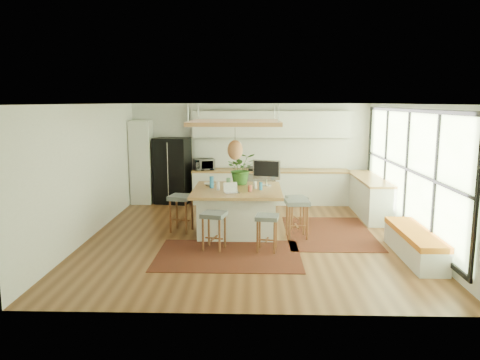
{
  "coord_description": "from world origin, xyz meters",
  "views": [
    {
      "loc": [
        0.08,
        -9.13,
        2.74
      ],
      "look_at": [
        -0.2,
        0.5,
        1.1
      ],
      "focal_mm": 34.4,
      "sensor_mm": 36.0,
      "label": 1
    }
  ],
  "objects_px": {
    "fridge": "(173,169)",
    "stool_left_side": "(181,215)",
    "stool_near_left": "(214,231)",
    "island": "(237,210)",
    "island_plant": "(241,172)",
    "monitor": "(266,174)",
    "stool_right_back": "(296,211)",
    "laptop": "(232,187)",
    "stool_near_right": "(267,233)",
    "stool_right_front": "(297,221)",
    "microwave": "(204,163)"
  },
  "relations": [
    {
      "from": "fridge",
      "to": "monitor",
      "type": "relative_size",
      "value": 2.88
    },
    {
      "from": "island",
      "to": "island_plant",
      "type": "relative_size",
      "value": 2.63
    },
    {
      "from": "stool_right_back",
      "to": "laptop",
      "type": "height_order",
      "value": "laptop"
    },
    {
      "from": "stool_near_left",
      "to": "microwave",
      "type": "relative_size",
      "value": 1.32
    },
    {
      "from": "stool_near_left",
      "to": "laptop",
      "type": "distance_m",
      "value": 1.09
    },
    {
      "from": "stool_right_front",
      "to": "stool_right_back",
      "type": "relative_size",
      "value": 1.14
    },
    {
      "from": "stool_right_back",
      "to": "island_plant",
      "type": "xyz_separation_m",
      "value": [
        -1.22,
        0.18,
        0.85
      ]
    },
    {
      "from": "island",
      "to": "stool_left_side",
      "type": "bearing_deg",
      "value": -179.68
    },
    {
      "from": "stool_right_front",
      "to": "stool_near_left",
      "type": "bearing_deg",
      "value": -153.35
    },
    {
      "from": "fridge",
      "to": "stool_near_left",
      "type": "relative_size",
      "value": 2.49
    },
    {
      "from": "stool_near_right",
      "to": "monitor",
      "type": "xyz_separation_m",
      "value": [
        0.03,
        1.68,
        0.83
      ]
    },
    {
      "from": "stool_near_left",
      "to": "monitor",
      "type": "xyz_separation_m",
      "value": [
        1.01,
        1.63,
        0.83
      ]
    },
    {
      "from": "stool_near_left",
      "to": "stool_right_front",
      "type": "bearing_deg",
      "value": 26.65
    },
    {
      "from": "island",
      "to": "monitor",
      "type": "bearing_deg",
      "value": 31.93
    },
    {
      "from": "fridge",
      "to": "stool_left_side",
      "type": "distance_m",
      "value": 2.97
    },
    {
      "from": "fridge",
      "to": "stool_near_right",
      "type": "distance_m",
      "value": 4.84
    },
    {
      "from": "stool_right_back",
      "to": "island_plant",
      "type": "relative_size",
      "value": 0.98
    },
    {
      "from": "stool_left_side",
      "to": "microwave",
      "type": "relative_size",
      "value": 1.44
    },
    {
      "from": "fridge",
      "to": "laptop",
      "type": "relative_size",
      "value": 5.78
    },
    {
      "from": "laptop",
      "to": "monitor",
      "type": "relative_size",
      "value": 0.5
    },
    {
      "from": "stool_near_right",
      "to": "monitor",
      "type": "relative_size",
      "value": 1.11
    },
    {
      "from": "laptop",
      "to": "stool_left_side",
      "type": "bearing_deg",
      "value": 138.46
    },
    {
      "from": "island",
      "to": "stool_right_back",
      "type": "relative_size",
      "value": 2.68
    },
    {
      "from": "stool_right_front",
      "to": "monitor",
      "type": "height_order",
      "value": "monitor"
    },
    {
      "from": "fridge",
      "to": "stool_left_side",
      "type": "bearing_deg",
      "value": -66.56
    },
    {
      "from": "stool_right_back",
      "to": "microwave",
      "type": "bearing_deg",
      "value": 134.13
    },
    {
      "from": "stool_left_side",
      "to": "island_plant",
      "type": "distance_m",
      "value": 1.63
    },
    {
      "from": "fridge",
      "to": "monitor",
      "type": "height_order",
      "value": "fridge"
    },
    {
      "from": "stool_right_front",
      "to": "laptop",
      "type": "height_order",
      "value": "laptop"
    },
    {
      "from": "island",
      "to": "monitor",
      "type": "xyz_separation_m",
      "value": [
        0.62,
        0.39,
        0.72
      ]
    },
    {
      "from": "island",
      "to": "stool_right_back",
      "type": "distance_m",
      "value": 1.36
    },
    {
      "from": "stool_near_right",
      "to": "microwave",
      "type": "bearing_deg",
      "value": 111.46
    },
    {
      "from": "island",
      "to": "microwave",
      "type": "xyz_separation_m",
      "value": [
        -1.0,
        2.75,
        0.64
      ]
    },
    {
      "from": "laptop",
      "to": "monitor",
      "type": "distance_m",
      "value": 1.11
    },
    {
      "from": "fridge",
      "to": "monitor",
      "type": "bearing_deg",
      "value": -34.27
    },
    {
      "from": "island",
      "to": "island_plant",
      "type": "height_order",
      "value": "island_plant"
    },
    {
      "from": "fridge",
      "to": "stool_near_right",
      "type": "height_order",
      "value": "fridge"
    },
    {
      "from": "island",
      "to": "island_plant",
      "type": "xyz_separation_m",
      "value": [
        0.07,
        0.57,
        0.74
      ]
    },
    {
      "from": "stool_near_left",
      "to": "island",
      "type": "bearing_deg",
      "value": 72.46
    },
    {
      "from": "stool_near_left",
      "to": "stool_left_side",
      "type": "distance_m",
      "value": 1.47
    },
    {
      "from": "island",
      "to": "stool_near_right",
      "type": "xyz_separation_m",
      "value": [
        0.59,
        -1.3,
        -0.11
      ]
    },
    {
      "from": "stool_near_left",
      "to": "monitor",
      "type": "distance_m",
      "value": 2.09
    },
    {
      "from": "stool_near_right",
      "to": "stool_left_side",
      "type": "relative_size",
      "value": 0.87
    },
    {
      "from": "island",
      "to": "stool_left_side",
      "type": "distance_m",
      "value": 1.2
    },
    {
      "from": "stool_near_left",
      "to": "island_plant",
      "type": "bearing_deg",
      "value": 75.59
    },
    {
      "from": "stool_right_back",
      "to": "stool_left_side",
      "type": "distance_m",
      "value": 2.52
    },
    {
      "from": "fridge",
      "to": "stool_right_back",
      "type": "bearing_deg",
      "value": -27.49
    },
    {
      "from": "fridge",
      "to": "island",
      "type": "xyz_separation_m",
      "value": [
        1.87,
        -2.83,
        -0.46
      ]
    },
    {
      "from": "stool_right_front",
      "to": "monitor",
      "type": "distance_m",
      "value": 1.31
    },
    {
      "from": "stool_near_right",
      "to": "laptop",
      "type": "relative_size",
      "value": 2.22
    }
  ]
}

